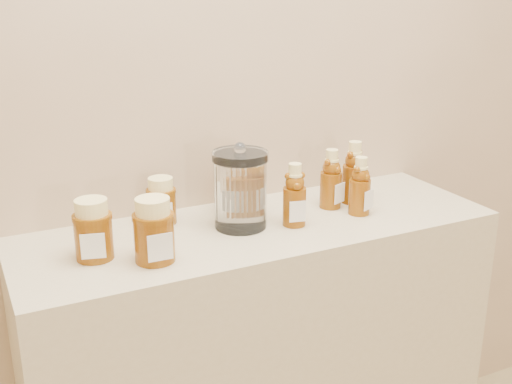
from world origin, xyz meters
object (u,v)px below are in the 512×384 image
display_table (260,379)px  bear_bottle_front_left (295,191)px  honey_jar_left (93,229)px  glass_canister (240,187)px  bear_bottle_back_left (231,176)px

display_table → bear_bottle_front_left: size_ratio=6.71×
honey_jar_left → glass_canister: (0.36, 0.03, 0.04)m
bear_bottle_back_left → glass_canister: glass_canister is taller
honey_jar_left → display_table: bearing=17.1°
bear_bottle_back_left → bear_bottle_front_left: bearing=-36.7°
display_table → honey_jar_left: size_ratio=8.82×
display_table → bear_bottle_front_left: bearing=-24.3°
bear_bottle_front_left → honey_jar_left: bearing=-168.9°
bear_bottle_back_left → honey_jar_left: 0.42m
display_table → honey_jar_left: bearing=-178.0°
honey_jar_left → bear_bottle_back_left: bearing=35.0°
bear_bottle_front_left → glass_canister: glass_canister is taller
bear_bottle_front_left → glass_canister: (-0.12, 0.05, 0.01)m
glass_canister → bear_bottle_front_left: bearing=-21.2°
glass_canister → honey_jar_left: bearing=-175.8°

